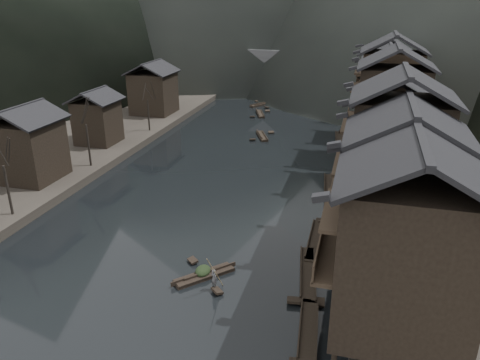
% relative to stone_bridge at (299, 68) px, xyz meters
% --- Properties ---
extents(water, '(300.00, 300.00, 0.00)m').
position_rel_stone_bridge_xyz_m(water, '(0.00, -72.00, -5.11)').
color(water, black).
rests_on(water, ground).
extents(left_bank, '(40.00, 200.00, 1.20)m').
position_rel_stone_bridge_xyz_m(left_bank, '(-35.00, -32.00, -4.51)').
color(left_bank, '#2D2823').
rests_on(left_bank, ground).
extents(stilt_houses, '(9.00, 67.60, 16.01)m').
position_rel_stone_bridge_xyz_m(stilt_houses, '(17.28, -52.87, 3.93)').
color(stilt_houses, black).
rests_on(stilt_houses, ground).
extents(left_houses, '(8.10, 53.20, 8.73)m').
position_rel_stone_bridge_xyz_m(left_houses, '(-20.50, -51.88, 0.55)').
color(left_houses, black).
rests_on(left_houses, left_bank).
extents(bare_trees, '(3.60, 44.27, 7.19)m').
position_rel_stone_bridge_xyz_m(bare_trees, '(-17.00, -62.50, 1.24)').
color(bare_trees, black).
rests_on(bare_trees, left_bank).
extents(moored_sampans, '(3.25, 67.41, 0.47)m').
position_rel_stone_bridge_xyz_m(moored_sampans, '(12.02, -47.87, -4.91)').
color(moored_sampans, black).
rests_on(moored_sampans, water).
extents(midriver_boats, '(8.23, 26.88, 0.45)m').
position_rel_stone_bridge_xyz_m(midriver_boats, '(-2.87, -24.27, -4.91)').
color(midriver_boats, black).
rests_on(midriver_boats, water).
extents(stone_bridge, '(40.00, 6.00, 9.00)m').
position_rel_stone_bridge_xyz_m(stone_bridge, '(0.00, 0.00, 0.00)').
color(stone_bridge, '#4C4C4F').
rests_on(stone_bridge, ground).
extents(hero_sampan, '(4.21, 4.48, 0.44)m').
position_rel_stone_bridge_xyz_m(hero_sampan, '(3.91, -74.24, -4.91)').
color(hero_sampan, black).
rests_on(hero_sampan, water).
extents(cargo_heap, '(1.16, 1.52, 0.70)m').
position_rel_stone_bridge_xyz_m(cargo_heap, '(3.74, -74.06, -4.32)').
color(cargo_heap, black).
rests_on(cargo_heap, hero_sampan).
extents(boatman, '(0.66, 0.58, 1.53)m').
position_rel_stone_bridge_xyz_m(boatman, '(5.15, -75.60, -3.91)').
color(boatman, '#545457').
rests_on(boatman, hero_sampan).
extents(bamboo_pole, '(0.77, 2.09, 3.78)m').
position_rel_stone_bridge_xyz_m(bamboo_pole, '(5.35, -75.60, -1.25)').
color(bamboo_pole, '#8C7A51').
rests_on(bamboo_pole, boatman).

